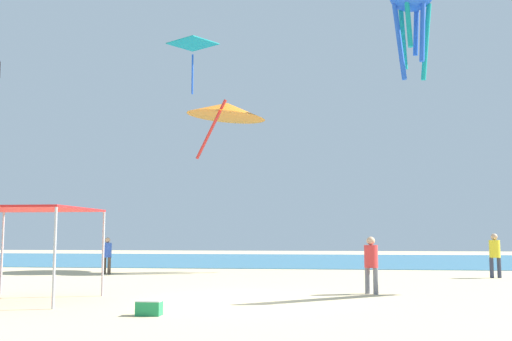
# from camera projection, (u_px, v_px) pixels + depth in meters

# --- Properties ---
(ground) EXTENTS (110.00, 110.00, 0.10)m
(ground) POSITION_uv_depth(u_px,v_px,m) (236.00, 302.00, 16.88)
(ground) COLOR #D1BA8C
(ocean_strip) EXTENTS (110.00, 25.25, 0.03)m
(ocean_strip) POSITION_uv_depth(u_px,v_px,m) (295.00, 260.00, 44.96)
(ocean_strip) COLOR teal
(ocean_strip) RESTS_ON ground
(canopy_tent) EXTENTS (3.35, 3.32, 2.61)m
(canopy_tent) POSITION_uv_depth(u_px,v_px,m) (27.00, 212.00, 16.96)
(canopy_tent) COLOR #B2B2B7
(canopy_tent) RESTS_ON ground
(person_near_tent) EXTENTS (0.43, 0.43, 1.79)m
(person_near_tent) POSITION_uv_depth(u_px,v_px,m) (371.00, 260.00, 18.83)
(person_near_tent) COLOR slate
(person_near_tent) RESTS_ON ground
(person_leftmost) EXTENTS (0.50, 0.45, 1.91)m
(person_leftmost) POSITION_uv_depth(u_px,v_px,m) (495.00, 252.00, 25.92)
(person_leftmost) COLOR #33384C
(person_leftmost) RESTS_ON ground
(person_central) EXTENTS (0.44, 0.41, 1.73)m
(person_central) POSITION_uv_depth(u_px,v_px,m) (107.00, 253.00, 28.49)
(person_central) COLOR brown
(person_central) RESTS_ON ground
(cooler_box) EXTENTS (0.57, 0.37, 0.35)m
(cooler_box) POSITION_uv_depth(u_px,v_px,m) (149.00, 308.00, 13.70)
(cooler_box) COLOR #1E8C4C
(cooler_box) RESTS_ON ground
(kite_octopus_blue) EXTENTS (3.21, 3.21, 5.79)m
(kite_octopus_blue) POSITION_uv_depth(u_px,v_px,m) (412.00, 0.00, 33.65)
(kite_octopus_blue) COLOR blue
(kite_diamond_teal) EXTENTS (4.10, 4.10, 4.13)m
(kite_diamond_teal) POSITION_uv_depth(u_px,v_px,m) (193.00, 46.00, 46.84)
(kite_diamond_teal) COLOR teal
(kite_delta_orange) EXTENTS (5.31, 5.27, 3.49)m
(kite_delta_orange) POSITION_uv_depth(u_px,v_px,m) (226.00, 110.00, 32.49)
(kite_delta_orange) COLOR orange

